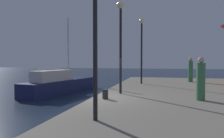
# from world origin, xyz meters

# --- Properties ---
(ground_plane) EXTENTS (120.00, 120.00, 0.00)m
(ground_plane) POSITION_xyz_m (0.00, 0.00, 0.00)
(ground_plane) COLOR #162338
(sailboat_navy) EXTENTS (3.06, 7.67, 5.73)m
(sailboat_navy) POSITION_xyz_m (-4.39, 5.70, 0.66)
(sailboat_navy) COLOR #19214C
(sailboat_navy) RESTS_ON ground
(lamp_post_near_edge) EXTENTS (0.36, 0.36, 4.04)m
(lamp_post_near_edge) POSITION_xyz_m (1.22, -3.56, 3.59)
(lamp_post_near_edge) COLOR black
(lamp_post_near_edge) RESTS_ON quay_dock
(lamp_post_mid_promenade) EXTENTS (0.36, 0.36, 4.42)m
(lamp_post_mid_promenade) POSITION_xyz_m (0.99, 1.19, 3.81)
(lamp_post_mid_promenade) COLOR black
(lamp_post_mid_promenade) RESTS_ON quay_dock
(lamp_post_far_end) EXTENTS (0.36, 0.36, 4.52)m
(lamp_post_far_end) POSITION_xyz_m (1.56, 5.93, 3.87)
(lamp_post_far_end) COLOR black
(lamp_post_far_end) RESTS_ON quay_dock
(bollard_north) EXTENTS (0.24, 0.24, 0.40)m
(bollard_north) POSITION_xyz_m (0.65, -0.43, 1.00)
(bollard_north) COLOR #2D2D33
(bollard_north) RESTS_ON quay_dock
(person_mid_promenade) EXTENTS (0.34, 0.34, 1.73)m
(person_mid_promenade) POSITION_xyz_m (4.44, 0.14, 1.61)
(person_mid_promenade) COLOR #387247
(person_mid_promenade) RESTS_ON quay_dock
(person_by_the_water) EXTENTS (0.34, 0.34, 1.85)m
(person_by_the_water) POSITION_xyz_m (5.05, 8.03, 1.67)
(person_by_the_water) COLOR #387247
(person_by_the_water) RESTS_ON quay_dock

